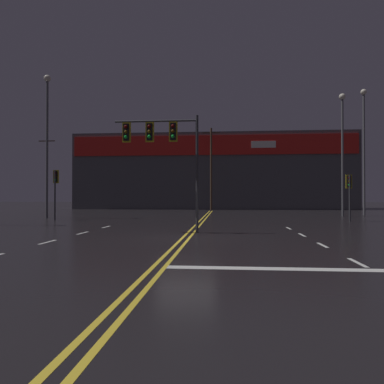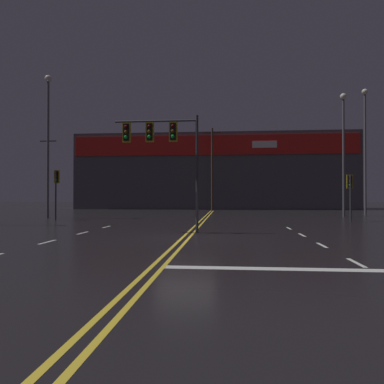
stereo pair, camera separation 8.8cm
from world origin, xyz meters
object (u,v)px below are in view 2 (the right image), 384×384
at_px(traffic_signal_corner_northeast, 350,187).
at_px(streetlight_far_left, 48,129).
at_px(traffic_signal_corner_northwest, 56,183).
at_px(streetlight_median_approach, 343,139).
at_px(traffic_signal_median, 161,141).
at_px(streetlight_near_left, 365,137).

bearing_deg(traffic_signal_corner_northeast, streetlight_far_left, 174.85).
height_order(traffic_signal_corner_northeast, traffic_signal_corner_northwest, traffic_signal_corner_northwest).
bearing_deg(streetlight_median_approach, traffic_signal_corner_northwest, -162.99).
bearing_deg(traffic_signal_median, streetlight_far_left, 135.26).
bearing_deg(streetlight_far_left, traffic_signal_corner_northeast, -5.15).
xyz_separation_m(streetlight_median_approach, streetlight_far_left, (-24.95, -4.50, 0.48)).
height_order(traffic_signal_corner_northeast, streetlight_near_left, streetlight_near_left).
bearing_deg(streetlight_median_approach, traffic_signal_corner_northeast, -103.36).
distance_m(traffic_signal_corner_northeast, streetlight_median_approach, 8.08).
distance_m(streetlight_near_left, streetlight_far_left, 28.50).
xyz_separation_m(traffic_signal_corner_northwest, streetlight_far_left, (-1.93, 2.55, 4.54)).
relative_size(streetlight_near_left, streetlight_far_left, 1.01).
distance_m(traffic_signal_median, streetlight_far_left, 16.36).
xyz_separation_m(traffic_signal_corner_northeast, streetlight_far_left, (-23.38, 2.11, 4.86)).
distance_m(traffic_signal_corner_northwest, streetlight_median_approach, 24.42).
bearing_deg(traffic_signal_corner_northwest, streetlight_far_left, 127.13).
distance_m(traffic_signal_corner_northeast, traffic_signal_corner_northwest, 21.46).
distance_m(traffic_signal_corner_northwest, streetlight_far_left, 5.55).
bearing_deg(streetlight_median_approach, streetlight_far_left, -169.79).
relative_size(traffic_signal_corner_northeast, streetlight_near_left, 0.28).
bearing_deg(traffic_signal_corner_northwest, streetlight_median_approach, 17.01).
bearing_deg(streetlight_far_left, streetlight_median_approach, 10.21).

